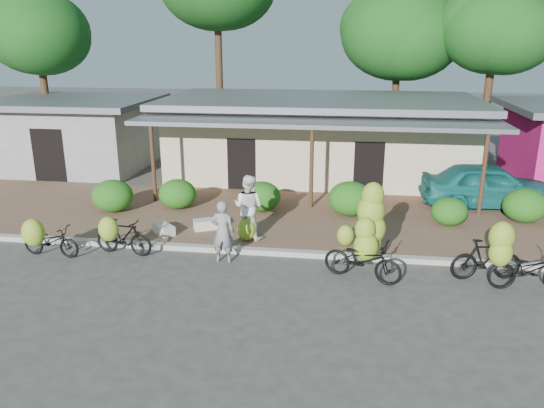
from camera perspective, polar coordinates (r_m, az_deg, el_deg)
The scene contains 27 objects.
ground at distance 12.82m, azimuth 2.22°, elevation -9.09°, with size 100.00×100.00×0.00m, color #413E3C.
sidewalk at distance 17.41m, azimuth 3.91°, elevation -1.60°, with size 60.00×6.00×0.12m, color brown.
curb at distance 14.60m, azimuth 3.03°, elevation -5.35°, with size 60.00×0.25×0.15m, color #A8A399.
shop_main at distance 22.73m, azimuth 5.13°, elevation 7.23°, with size 13.00×8.50×3.35m.
shop_grey at distance 25.80m, azimuth -20.27°, elevation 7.21°, with size 7.00×6.00×3.15m.
tree_back_left at distance 28.66m, azimuth -24.16°, elevation 16.67°, with size 4.99×4.86×7.91m.
tree_center_right at distance 28.12m, azimuth 13.13°, elevation 17.66°, with size 5.78×5.71×8.22m.
tree_near_right at distance 26.76m, azimuth 22.44°, elevation 17.05°, with size 4.90×4.76×7.95m.
hedge_0 at distance 18.55m, azimuth -16.76°, elevation 0.84°, with size 1.39×1.25×1.09m, color #1F5012.
hedge_1 at distance 18.40m, azimuth -10.13°, elevation 1.07°, with size 1.30×1.17×1.01m, color #1F5012.
hedge_2 at distance 17.84m, azimuth -1.14°, elevation 0.83°, with size 1.30×1.17×1.01m, color #1F5012.
hedge_3 at distance 17.55m, azimuth 8.42°, elevation 0.57°, with size 1.46×1.31×1.14m, color #1F5012.
hedge_4 at distance 17.40m, azimuth 18.53°, elevation -0.77°, with size 1.12×1.01×0.88m, color #1F5012.
hedge_5 at distance 18.57m, azimuth 25.56°, elevation -0.16°, with size 1.38×1.24×1.08m, color #1F5012.
bike_far_left at distance 15.53m, azimuth -23.01°, elevation -3.52°, with size 1.70×1.26×1.29m.
bike_left at distance 15.01m, azimuth -15.91°, elevation -3.28°, with size 1.75×1.24×1.30m.
bike_center at distance 13.32m, azimuth 10.09°, elevation -4.14°, with size 2.09×1.48×2.36m.
bike_right at distance 13.87m, azimuth 22.43°, elevation -5.11°, with size 1.83×1.27×1.72m.
bike_far_right at distance 13.97m, azimuth 26.01°, elevation -6.35°, with size 1.99×0.84×1.02m.
loose_banana_a at distance 15.62m, azimuth -2.52°, elevation -2.36°, with size 0.51×0.43×0.64m, color #8FA429.
loose_banana_b at distance 15.28m, azimuth -2.76°, elevation -2.74°, with size 0.54×0.46×0.67m, color #8FA429.
loose_banana_c at distance 15.06m, azimuth 7.91°, elevation -3.35°, with size 0.48×0.41×0.61m, color #8FA429.
sack_near at distance 16.37m, azimuth -6.90°, elevation -2.16°, with size 0.85×0.40×0.30m, color beige.
sack_far at distance 16.16m, azimuth -11.55°, elevation -2.69°, with size 0.75×0.38×0.28m, color beige.
vendor at distance 14.03m, azimuth -5.33°, elevation -2.96°, with size 0.62×0.41×1.71m, color gray.
bystander at distance 15.32m, azimuth -2.55°, elevation -0.29°, with size 0.92×0.72×1.89m, color white.
teal_van at distance 19.67m, azimuth 22.31°, elevation 1.88°, with size 1.82×4.53×1.54m, color #176766.
Camera 1 is at (1.12, -11.42, 5.72)m, focal length 35.00 mm.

